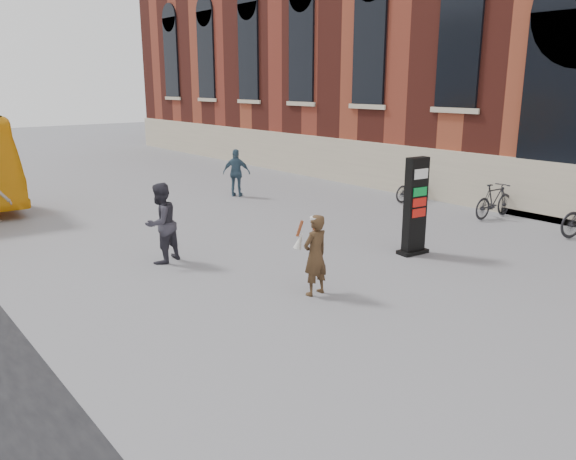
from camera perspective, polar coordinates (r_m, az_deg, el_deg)
ground at (r=10.96m, az=3.83°, el=-6.93°), size 100.00×100.00×0.00m
info_pylon at (r=13.76m, az=12.80°, el=2.35°), size 0.79×0.46×2.35m
woman at (r=10.88m, az=2.75°, el=-2.46°), size 0.63×0.58×1.61m
pedestrian_a at (r=13.15m, az=-12.79°, el=0.68°), size 1.10×0.99×1.86m
pedestrian_c at (r=20.64m, az=-5.25°, el=5.80°), size 1.00×1.03×1.73m
bike_5 at (r=18.39m, az=20.21°, el=2.83°), size 1.81×0.60×1.07m
bike_7 at (r=20.16m, az=12.54°, el=4.20°), size 1.63×0.57×0.96m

